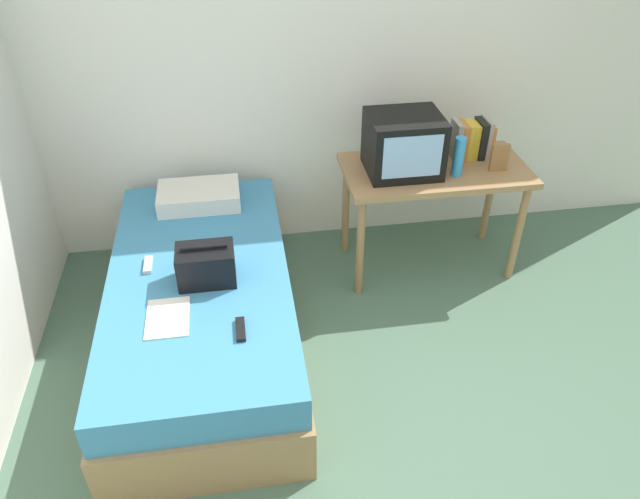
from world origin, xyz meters
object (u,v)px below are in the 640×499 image
(handbag, at_px, (206,265))
(remote_silver, at_px, (148,265))
(desk, at_px, (434,181))
(tv, at_px, (404,144))
(water_bottle, at_px, (459,157))
(book_row, at_px, (472,139))
(magazine, at_px, (168,318))
(pillow, at_px, (199,196))
(remote_dark, at_px, (241,329))
(bed, at_px, (204,309))
(picture_frame, at_px, (499,158))

(handbag, distance_m, remote_silver, 0.38)
(desk, xyz_separation_m, tv, (-0.23, -0.00, 0.28))
(desk, relative_size, water_bottle, 4.69)
(tv, relative_size, water_bottle, 1.78)
(book_row, height_order, magazine, book_row)
(pillow, distance_m, remote_dark, 1.23)
(handbag, xyz_separation_m, magazine, (-0.20, -0.27, -0.10))
(desk, relative_size, handbag, 3.87)
(tv, bearing_deg, remote_dark, -135.21)
(water_bottle, bearing_deg, magazine, -155.10)
(desk, height_order, handbag, handbag)
(bed, bearing_deg, picture_frame, 14.05)
(water_bottle, bearing_deg, remote_dark, -145.49)
(handbag, xyz_separation_m, remote_dark, (0.15, -0.42, -0.09))
(picture_frame, distance_m, pillow, 1.89)
(bed, distance_m, desk, 1.64)
(desk, distance_m, handbag, 1.58)
(desk, bearing_deg, picture_frame, -14.75)
(magazine, height_order, remote_silver, remote_silver)
(pillow, xyz_separation_m, handbag, (0.05, -0.80, 0.05))
(water_bottle, bearing_deg, picture_frame, 2.90)
(handbag, bearing_deg, water_bottle, 19.09)
(water_bottle, xyz_separation_m, magazine, (-1.73, -0.80, -0.34))
(magazine, relative_size, remote_silver, 2.01)
(tv, height_order, book_row, tv)
(water_bottle, height_order, remote_silver, water_bottle)
(handbag, bearing_deg, magazine, -125.96)
(desk, height_order, pillow, desk)
(water_bottle, height_order, picture_frame, water_bottle)
(water_bottle, relative_size, magazine, 0.85)
(tv, xyz_separation_m, book_row, (0.49, 0.12, -0.06))
(desk, xyz_separation_m, pillow, (-1.49, 0.16, -0.07))
(bed, relative_size, pillow, 3.92)
(remote_dark, bearing_deg, desk, 39.44)
(remote_dark, bearing_deg, magazine, 157.48)
(bed, xyz_separation_m, picture_frame, (1.86, 0.47, 0.57))
(desk, xyz_separation_m, magazine, (-1.64, -0.91, -0.12))
(water_bottle, xyz_separation_m, remote_dark, (-1.38, -0.95, -0.33))
(book_row, relative_size, remote_silver, 1.73)
(book_row, height_order, pillow, book_row)
(water_bottle, relative_size, handbag, 0.82)
(handbag, height_order, remote_dark, handbag)
(remote_silver, bearing_deg, tv, 16.82)
(pillow, height_order, remote_dark, pillow)
(picture_frame, relative_size, remote_dark, 1.13)
(book_row, bearing_deg, remote_dark, -142.79)
(tv, bearing_deg, bed, -156.33)
(remote_silver, bearing_deg, remote_dark, -51.06)
(picture_frame, xyz_separation_m, pillow, (-1.85, 0.25, -0.25))
(pillow, distance_m, handbag, 0.80)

